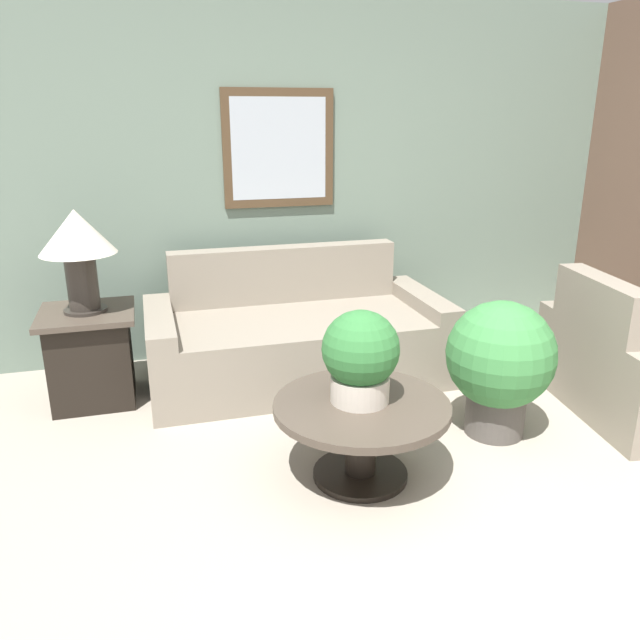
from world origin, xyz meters
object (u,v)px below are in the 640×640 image
(coffee_table, at_px, (361,423))
(table_lamp, at_px, (77,242))
(side_table, at_px, (91,355))
(potted_plant_floor, at_px, (500,361))
(couch_main, at_px, (297,339))
(potted_plant_on_table, at_px, (361,356))

(coffee_table, height_order, table_lamp, table_lamp)
(table_lamp, bearing_deg, side_table, -63.43)
(side_table, distance_m, potted_plant_floor, 2.53)
(side_table, bearing_deg, couch_main, 0.07)
(couch_main, bearing_deg, potted_plant_floor, -50.52)
(potted_plant_floor, bearing_deg, table_lamp, 153.97)
(side_table, relative_size, potted_plant_floor, 0.76)
(table_lamp, xyz_separation_m, potted_plant_floor, (2.27, -1.11, -0.60))
(table_lamp, height_order, potted_plant_on_table, table_lamp)
(side_table, bearing_deg, coffee_table, -44.57)
(coffee_table, bearing_deg, potted_plant_on_table, 95.24)
(table_lamp, relative_size, potted_plant_floor, 0.80)
(couch_main, height_order, coffee_table, couch_main)
(coffee_table, height_order, side_table, side_table)
(table_lamp, height_order, potted_plant_floor, table_lamp)
(table_lamp, bearing_deg, couch_main, 0.07)
(side_table, xyz_separation_m, potted_plant_floor, (2.27, -1.11, 0.14))
(coffee_table, bearing_deg, side_table, 135.43)
(side_table, xyz_separation_m, potted_plant_on_table, (1.35, -1.31, 0.35))
(couch_main, distance_m, side_table, 1.35)
(potted_plant_on_table, bearing_deg, coffee_table, -84.76)
(side_table, height_order, potted_plant_on_table, potted_plant_on_table)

